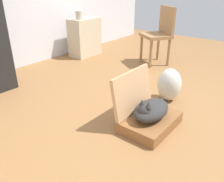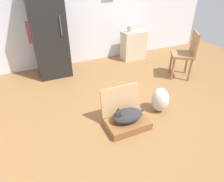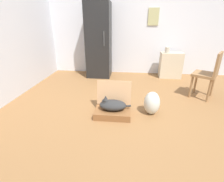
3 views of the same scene
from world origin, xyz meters
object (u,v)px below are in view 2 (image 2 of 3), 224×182
at_px(cat, 127,115).
at_px(plastic_bag_white, 160,100).
at_px(vase_tall, 130,29).
at_px(suitcase_base, 127,123).
at_px(refrigerator, 48,28).
at_px(side_table, 133,45).
at_px(chair, 186,53).

relative_size(cat, plastic_bag_white, 1.32).
bearing_deg(plastic_bag_white, cat, -168.96).
bearing_deg(cat, vase_tall, 60.63).
distance_m(suitcase_base, refrigerator, 2.43).
height_order(suitcase_base, plastic_bag_white, plastic_bag_white).
xyz_separation_m(cat, vase_tall, (1.24, 2.20, 0.56)).
height_order(plastic_bag_white, side_table, side_table).
height_order(cat, refrigerator, refrigerator).
relative_size(suitcase_base, side_table, 0.86).
height_order(cat, side_table, side_table).
xyz_separation_m(cat, chair, (1.81, 0.90, 0.33)).
bearing_deg(cat, plastic_bag_white, 11.04).
bearing_deg(chair, suitcase_base, -30.40).
xyz_separation_m(plastic_bag_white, refrigerator, (-1.24, 2.05, 0.76)).
bearing_deg(refrigerator, chair, -27.90).
xyz_separation_m(plastic_bag_white, side_table, (0.73, 2.10, 0.15)).
relative_size(plastic_bag_white, vase_tall, 2.78).
relative_size(refrigerator, vase_tall, 13.58).
height_order(refrigerator, vase_tall, refrigerator).
xyz_separation_m(side_table, chair, (0.43, -1.32, 0.18)).
height_order(plastic_bag_white, chair, chair).
xyz_separation_m(side_table, vase_tall, (-0.14, -0.03, 0.41)).
xyz_separation_m(suitcase_base, chair, (1.80, 0.91, 0.47)).
bearing_deg(plastic_bag_white, refrigerator, 121.29).
distance_m(cat, plastic_bag_white, 0.67).
distance_m(cat, chair, 2.05).
relative_size(side_table, chair, 0.73).
relative_size(plastic_bag_white, side_table, 0.57).
relative_size(suitcase_base, cat, 1.13).
xyz_separation_m(plastic_bag_white, vase_tall, (0.58, 2.07, 0.56)).
distance_m(suitcase_base, cat, 0.14).
bearing_deg(refrigerator, vase_tall, 0.74).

